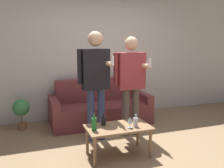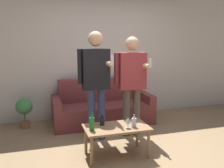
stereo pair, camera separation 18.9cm
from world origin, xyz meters
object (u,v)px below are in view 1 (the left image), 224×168
object	(u,v)px
coffee_table	(118,130)
person_standing_right	(131,79)
bottle_orange	(94,124)
person_standing_left	(95,77)
couch	(99,108)

from	to	relation	value
coffee_table	person_standing_right	distance (m)	1.03
bottle_orange	person_standing_right	world-z (taller)	person_standing_right
coffee_table	person_standing_left	size ratio (longest dim) A/B	0.51
couch	person_standing_left	world-z (taller)	person_standing_left
couch	person_standing_left	xyz separation A→B (m)	(-0.32, -0.85, 0.75)
person_standing_left	person_standing_right	world-z (taller)	person_standing_left
person_standing_right	couch	bearing A→B (deg)	110.32
couch	coffee_table	world-z (taller)	couch
coffee_table	person_standing_right	bearing A→B (deg)	54.60
couch	person_standing_right	xyz separation A→B (m)	(0.31, -0.83, 0.69)
bottle_orange	couch	bearing A→B (deg)	70.79
coffee_table	couch	bearing A→B (deg)	83.34
couch	bottle_orange	bearing A→B (deg)	-109.21
couch	bottle_orange	world-z (taller)	couch
person_standing_left	coffee_table	bearing A→B (deg)	-77.75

